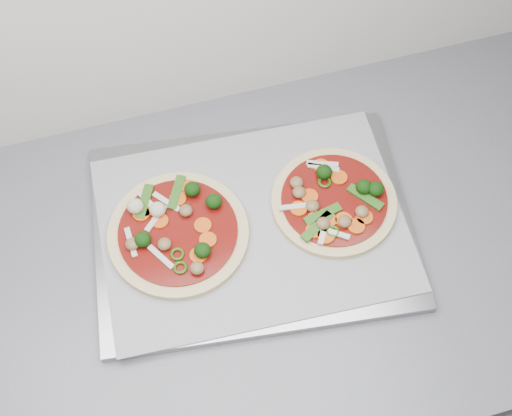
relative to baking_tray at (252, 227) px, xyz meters
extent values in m
cube|color=gray|center=(0.00, 0.00, 0.00)|extent=(0.50, 0.39, 0.01)
cube|color=#939398|center=(0.00, 0.00, 0.01)|extent=(0.46, 0.34, 0.00)
cylinder|color=#E1C887|center=(-0.11, 0.01, 0.02)|extent=(0.25, 0.25, 0.01)
cylinder|color=maroon|center=(-0.11, 0.01, 0.02)|extent=(0.21, 0.21, 0.00)
ellipsoid|color=brown|center=(-0.09, 0.04, 0.03)|extent=(0.03, 0.03, 0.01)
cube|color=beige|center=(-0.11, 0.06, 0.03)|extent=(0.04, 0.04, 0.00)
cube|color=#2F5B19|center=(-0.10, 0.07, 0.03)|extent=(0.04, 0.06, 0.00)
ellipsoid|color=#0F3808|center=(-0.16, 0.01, 0.03)|extent=(0.03, 0.03, 0.02)
cube|color=beige|center=(-0.18, 0.01, 0.03)|extent=(0.01, 0.05, 0.00)
cube|color=#2F5B19|center=(-0.14, 0.07, 0.03)|extent=(0.04, 0.06, 0.00)
cube|color=beige|center=(-0.14, -0.03, 0.03)|extent=(0.03, 0.05, 0.00)
ellipsoid|color=brown|center=(-0.10, -0.06, 0.03)|extent=(0.02, 0.02, 0.01)
ellipsoid|color=#0F3808|center=(-0.08, -0.03, 0.03)|extent=(0.03, 0.03, 0.02)
cylinder|color=orange|center=(-0.13, 0.03, 0.03)|extent=(0.04, 0.04, 0.00)
cylinder|color=orange|center=(-0.07, 0.01, 0.03)|extent=(0.03, 0.03, 0.00)
cylinder|color=orange|center=(-0.08, 0.07, 0.03)|extent=(0.03, 0.03, 0.00)
ellipsoid|color=#0F3808|center=(-0.07, 0.07, 0.03)|extent=(0.03, 0.03, 0.02)
cylinder|color=orange|center=(-0.07, -0.02, 0.03)|extent=(0.03, 0.03, 0.00)
ellipsoid|color=#BBB191|center=(-0.16, 0.06, 0.03)|extent=(0.03, 0.03, 0.02)
cylinder|color=orange|center=(-0.10, 0.06, 0.03)|extent=(0.03, 0.03, 0.00)
ellipsoid|color=brown|center=(-0.13, -0.01, 0.03)|extent=(0.02, 0.02, 0.01)
cylinder|color=orange|center=(-0.15, 0.05, 0.03)|extent=(0.03, 0.03, 0.00)
cylinder|color=orange|center=(-0.14, 0.06, 0.03)|extent=(0.03, 0.03, 0.00)
ellipsoid|color=#BBB191|center=(-0.13, 0.05, 0.03)|extent=(0.03, 0.03, 0.02)
torus|color=#214E0B|center=(-0.12, -0.05, 0.03)|extent=(0.03, 0.03, 0.00)
ellipsoid|color=#0F3808|center=(-0.05, 0.04, 0.03)|extent=(0.03, 0.03, 0.02)
cube|color=beige|center=(-0.14, 0.07, 0.03)|extent=(0.03, 0.05, 0.00)
cube|color=beige|center=(-0.13, 0.04, 0.03)|extent=(0.04, 0.04, 0.00)
cylinder|color=orange|center=(-0.09, -0.04, 0.03)|extent=(0.03, 0.03, 0.00)
ellipsoid|color=brown|center=(-0.17, 0.00, 0.03)|extent=(0.02, 0.02, 0.01)
torus|color=#214E0B|center=(-0.12, -0.03, 0.03)|extent=(0.03, 0.03, 0.00)
cylinder|color=#E1C887|center=(0.13, 0.00, 0.01)|extent=(0.22, 0.22, 0.01)
cylinder|color=maroon|center=(0.13, 0.00, 0.02)|extent=(0.19, 0.19, 0.00)
ellipsoid|color=brown|center=(0.08, 0.02, 0.03)|extent=(0.02, 0.02, 0.01)
cylinder|color=orange|center=(0.09, -0.03, 0.02)|extent=(0.03, 0.03, 0.00)
cube|color=#2F5B19|center=(0.17, -0.01, 0.03)|extent=(0.05, 0.06, 0.00)
cube|color=beige|center=(0.10, -0.05, 0.03)|extent=(0.04, 0.03, 0.00)
cube|color=beige|center=(0.09, -0.05, 0.03)|extent=(0.03, 0.05, 0.00)
ellipsoid|color=brown|center=(0.08, 0.04, 0.03)|extent=(0.02, 0.02, 0.01)
cube|color=beige|center=(0.13, 0.06, 0.03)|extent=(0.05, 0.02, 0.00)
torus|color=#214E0B|center=(0.10, -0.05, 0.03)|extent=(0.03, 0.03, 0.00)
cube|color=beige|center=(0.13, 0.05, 0.03)|extent=(0.05, 0.03, 0.00)
ellipsoid|color=#0F3808|center=(0.19, -0.01, 0.03)|extent=(0.03, 0.03, 0.02)
cylinder|color=orange|center=(0.07, 0.00, 0.02)|extent=(0.04, 0.04, 0.00)
cylinder|color=orange|center=(0.10, -0.03, 0.02)|extent=(0.03, 0.03, 0.00)
cylinder|color=orange|center=(0.12, 0.06, 0.02)|extent=(0.03, 0.03, 0.00)
ellipsoid|color=#0F3808|center=(0.17, 0.00, 0.03)|extent=(0.03, 0.03, 0.02)
cylinder|color=orange|center=(0.13, -0.04, 0.02)|extent=(0.03, 0.03, 0.00)
cylinder|color=orange|center=(0.09, 0.01, 0.02)|extent=(0.03, 0.03, 0.00)
torus|color=#214E0B|center=(0.12, 0.03, 0.03)|extent=(0.03, 0.03, 0.00)
cube|color=#2F5B19|center=(0.09, -0.04, 0.03)|extent=(0.06, 0.04, 0.00)
cube|color=#2F5B19|center=(0.10, -0.02, 0.03)|extent=(0.06, 0.03, 0.00)
ellipsoid|color=#0F3808|center=(0.12, 0.04, 0.03)|extent=(0.03, 0.03, 0.02)
cylinder|color=orange|center=(0.09, -0.06, 0.02)|extent=(0.03, 0.03, 0.00)
ellipsoid|color=brown|center=(0.17, 0.00, 0.03)|extent=(0.03, 0.03, 0.01)
ellipsoid|color=brown|center=(0.12, -0.04, 0.03)|extent=(0.03, 0.03, 0.01)
cylinder|color=orange|center=(0.16, -0.04, 0.02)|extent=(0.03, 0.03, 0.00)
cylinder|color=orange|center=(0.08, -0.04, 0.02)|extent=(0.03, 0.03, 0.00)
ellipsoid|color=brown|center=(0.09, -0.01, 0.03)|extent=(0.03, 0.03, 0.01)
cylinder|color=orange|center=(0.14, -0.05, 0.02)|extent=(0.03, 0.03, 0.00)
cylinder|color=orange|center=(0.14, 0.03, 0.02)|extent=(0.03, 0.03, 0.00)
cube|color=beige|center=(0.07, 0.00, 0.03)|extent=(0.05, 0.02, 0.00)
ellipsoid|color=brown|center=(0.09, -0.04, 0.03)|extent=(0.03, 0.03, 0.01)
ellipsoid|color=brown|center=(0.15, -0.04, 0.03)|extent=(0.03, 0.03, 0.01)
camera|label=1|loc=(-0.13, -0.48, 0.92)|focal=50.00mm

